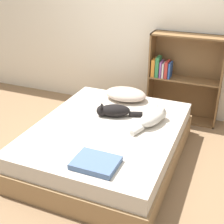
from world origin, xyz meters
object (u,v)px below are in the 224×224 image
at_px(cat_dark, 114,111).
at_px(cat_light, 153,118).
at_px(bed, 107,143).
at_px(pillow, 126,94).
at_px(bookshelf, 182,77).

bearing_deg(cat_dark, cat_light, 160.27).
relative_size(bed, cat_light, 3.44).
bearing_deg(bed, cat_dark, 95.85).
bearing_deg(bed, pillow, 94.89).
distance_m(pillow, bookshelf, 0.80).
height_order(bed, bookshelf, bookshelf).
bearing_deg(bed, bookshelf, 68.33).
bearing_deg(cat_light, bookshelf, 14.22).
bearing_deg(cat_light, bed, 138.85).
distance_m(cat_light, cat_dark, 0.44).
height_order(cat_light, cat_dark, cat_light).
bearing_deg(cat_dark, pillow, -105.14).
bearing_deg(cat_dark, bookshelf, -136.79).
distance_m(cat_dark, bookshelf, 1.16).
bearing_deg(cat_light, pillow, 64.43).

